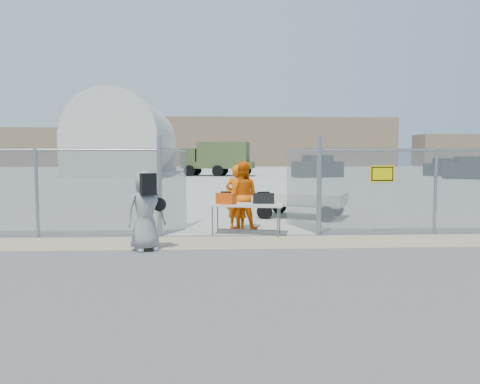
{
  "coord_description": "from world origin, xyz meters",
  "views": [
    {
      "loc": [
        -0.54,
        -9.65,
        2.01
      ],
      "look_at": [
        0.0,
        2.0,
        1.1
      ],
      "focal_mm": 35.0,
      "sensor_mm": 36.0,
      "label": 1
    }
  ],
  "objects_px": {
    "folding_table": "(247,219)",
    "utility_trailer": "(301,204)",
    "security_worker_right": "(242,195)",
    "visitor": "(145,211)",
    "security_worker_left": "(237,197)"
  },
  "relations": [
    {
      "from": "folding_table",
      "to": "utility_trailer",
      "type": "xyz_separation_m",
      "value": [
        1.96,
        3.14,
        0.04
      ]
    },
    {
      "from": "security_worker_right",
      "to": "visitor",
      "type": "distance_m",
      "value": 3.51
    },
    {
      "from": "security_worker_left",
      "to": "security_worker_right",
      "type": "relative_size",
      "value": 0.95
    },
    {
      "from": "folding_table",
      "to": "visitor",
      "type": "height_order",
      "value": "visitor"
    },
    {
      "from": "security_worker_right",
      "to": "utility_trailer",
      "type": "distance_m",
      "value": 3.11
    },
    {
      "from": "folding_table",
      "to": "security_worker_left",
      "type": "relative_size",
      "value": 1.05
    },
    {
      "from": "folding_table",
      "to": "utility_trailer",
      "type": "height_order",
      "value": "utility_trailer"
    },
    {
      "from": "security_worker_right",
      "to": "visitor",
      "type": "bearing_deg",
      "value": 63.28
    },
    {
      "from": "folding_table",
      "to": "security_worker_left",
      "type": "height_order",
      "value": "security_worker_left"
    },
    {
      "from": "folding_table",
      "to": "visitor",
      "type": "distance_m",
      "value": 2.99
    },
    {
      "from": "folding_table",
      "to": "security_worker_left",
      "type": "xyz_separation_m",
      "value": [
        -0.21,
        0.89,
        0.49
      ]
    },
    {
      "from": "folding_table",
      "to": "security_worker_left",
      "type": "distance_m",
      "value": 1.04
    },
    {
      "from": "folding_table",
      "to": "security_worker_left",
      "type": "bearing_deg",
      "value": 115.16
    },
    {
      "from": "security_worker_left",
      "to": "utility_trailer",
      "type": "height_order",
      "value": "security_worker_left"
    },
    {
      "from": "security_worker_left",
      "to": "security_worker_right",
      "type": "bearing_deg",
      "value": 175.9
    }
  ]
}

